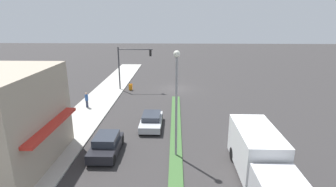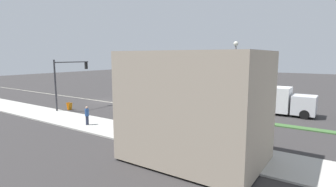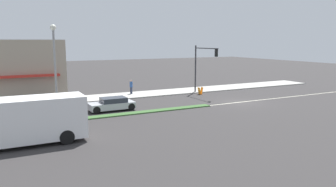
{
  "view_description": "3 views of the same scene",
  "coord_description": "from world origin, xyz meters",
  "px_view_note": "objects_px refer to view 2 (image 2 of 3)",
  "views": [
    {
      "loc": [
        0.07,
        34.67,
        9.54
      ],
      "look_at": [
        0.85,
        8.03,
        1.66
      ],
      "focal_mm": 28.0,
      "sensor_mm": 36.0,
      "label": 1
    },
    {
      "loc": [
        24.17,
        26.63,
        6.1
      ],
      "look_at": [
        -0.27,
        10.21,
        1.88
      ],
      "focal_mm": 28.0,
      "sensor_mm": 36.0,
      "label": 2
    },
    {
      "loc": [
        -26.04,
        21.84,
        6.25
      ],
      "look_at": [
        0.16,
        8.29,
        1.5
      ],
      "focal_mm": 35.0,
      "sensor_mm": 36.0,
      "label": 3
    }
  ],
  "objects_px": {
    "traffic_signal_main": "(66,76)",
    "delivery_truck": "(273,100)",
    "sedan_silver": "(177,111)",
    "sedan_dark": "(210,123)",
    "warning_aframe_sign": "(69,106)",
    "street_lamp": "(235,70)",
    "pedestrian": "(87,115)"
  },
  "relations": [
    {
      "from": "traffic_signal_main",
      "to": "street_lamp",
      "type": "bearing_deg",
      "value": 109.47
    },
    {
      "from": "warning_aframe_sign",
      "to": "sedan_dark",
      "type": "height_order",
      "value": "sedan_dark"
    },
    {
      "from": "sedan_silver",
      "to": "sedan_dark",
      "type": "bearing_deg",
      "value": 60.25
    },
    {
      "from": "pedestrian",
      "to": "sedan_silver",
      "type": "bearing_deg",
      "value": 147.51
    },
    {
      "from": "warning_aframe_sign",
      "to": "sedan_silver",
      "type": "distance_m",
      "value": 12.66
    },
    {
      "from": "sedan_dark",
      "to": "sedan_silver",
      "type": "bearing_deg",
      "value": -119.75
    },
    {
      "from": "pedestrian",
      "to": "sedan_dark",
      "type": "height_order",
      "value": "pedestrian"
    },
    {
      "from": "warning_aframe_sign",
      "to": "street_lamp",
      "type": "bearing_deg",
      "value": 109.58
    },
    {
      "from": "delivery_truck",
      "to": "sedan_dark",
      "type": "distance_m",
      "value": 10.4
    },
    {
      "from": "pedestrian",
      "to": "delivery_truck",
      "type": "bearing_deg",
      "value": 139.72
    },
    {
      "from": "traffic_signal_main",
      "to": "pedestrian",
      "type": "distance_m",
      "value": 8.8
    },
    {
      "from": "street_lamp",
      "to": "warning_aframe_sign",
      "type": "distance_m",
      "value": 18.69
    },
    {
      "from": "street_lamp",
      "to": "sedan_dark",
      "type": "height_order",
      "value": "street_lamp"
    },
    {
      "from": "traffic_signal_main",
      "to": "sedan_silver",
      "type": "distance_m",
      "value": 13.28
    },
    {
      "from": "pedestrian",
      "to": "delivery_truck",
      "type": "height_order",
      "value": "delivery_truck"
    },
    {
      "from": "traffic_signal_main",
      "to": "delivery_truck",
      "type": "relative_size",
      "value": 0.75
    },
    {
      "from": "traffic_signal_main",
      "to": "sedan_silver",
      "type": "relative_size",
      "value": 1.38
    },
    {
      "from": "pedestrian",
      "to": "sedan_dark",
      "type": "xyz_separation_m",
      "value": [
        -4.56,
        9.59,
        -0.32
      ]
    },
    {
      "from": "street_lamp",
      "to": "delivery_truck",
      "type": "xyz_separation_m",
      "value": [
        -5.0,
        2.57,
        -3.31
      ]
    },
    {
      "from": "sedan_silver",
      "to": "delivery_truck",
      "type": "bearing_deg",
      "value": 133.25
    },
    {
      "from": "street_lamp",
      "to": "pedestrian",
      "type": "bearing_deg",
      "value": -45.61
    },
    {
      "from": "warning_aframe_sign",
      "to": "delivery_truck",
      "type": "relative_size",
      "value": 0.11
    },
    {
      "from": "street_lamp",
      "to": "pedestrian",
      "type": "relative_size",
      "value": 4.48
    },
    {
      "from": "traffic_signal_main",
      "to": "pedestrian",
      "type": "bearing_deg",
      "value": 65.57
    },
    {
      "from": "street_lamp",
      "to": "warning_aframe_sign",
      "type": "height_order",
      "value": "street_lamp"
    },
    {
      "from": "sedan_dark",
      "to": "street_lamp",
      "type": "bearing_deg",
      "value": 177.94
    },
    {
      "from": "sedan_dark",
      "to": "traffic_signal_main",
      "type": "bearing_deg",
      "value": -86.25
    },
    {
      "from": "traffic_signal_main",
      "to": "sedan_silver",
      "type": "bearing_deg",
      "value": 107.77
    },
    {
      "from": "traffic_signal_main",
      "to": "sedan_dark",
      "type": "xyz_separation_m",
      "value": [
        -1.12,
        17.15,
        -3.23
      ]
    },
    {
      "from": "street_lamp",
      "to": "delivery_truck",
      "type": "relative_size",
      "value": 0.98
    },
    {
      "from": "delivery_truck",
      "to": "sedan_dark",
      "type": "xyz_separation_m",
      "value": [
        10.0,
        -2.75,
        -0.8
      ]
    },
    {
      "from": "street_lamp",
      "to": "sedan_silver",
      "type": "relative_size",
      "value": 1.81
    }
  ]
}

